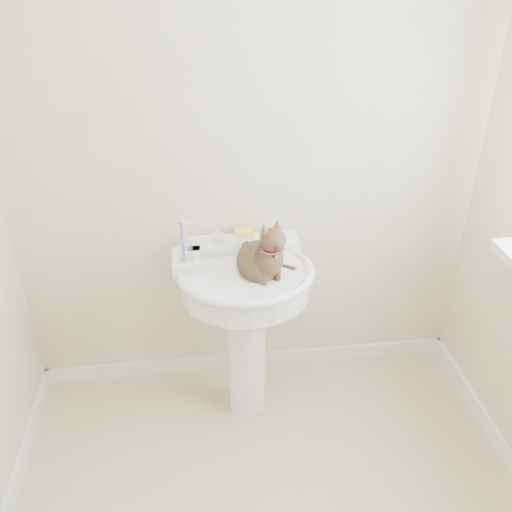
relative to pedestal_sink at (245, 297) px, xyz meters
name	(u,v)px	position (x,y,z in m)	size (l,w,h in m)	color
wall_back	(248,152)	(0.05, 0.29, 0.58)	(2.20, 0.00, 2.50)	beige
baseboard_back	(250,360)	(0.05, 0.28, -0.63)	(2.20, 0.02, 0.09)	white
pedestal_sink	(245,297)	(0.00, 0.00, 0.00)	(0.62, 0.61, 0.86)	white
faucet	(242,237)	(0.00, 0.15, 0.23)	(0.28, 0.12, 0.14)	silver
soap_bar	(244,233)	(0.02, 0.24, 0.20)	(0.09, 0.06, 0.03)	yellow
toothbrush_cup	(186,250)	(-0.25, 0.05, 0.23)	(0.07, 0.07, 0.19)	silver
cat	(262,259)	(0.07, -0.04, 0.22)	(0.21, 0.27, 0.39)	#4B3927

